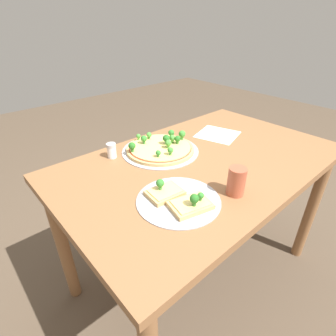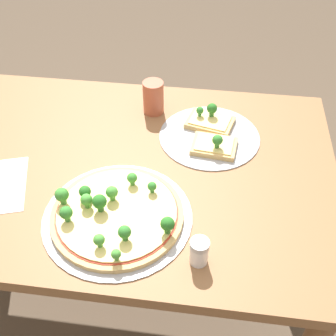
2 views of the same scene
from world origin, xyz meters
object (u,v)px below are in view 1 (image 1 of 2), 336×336
(drinking_cup, at_px, (236,181))
(condiment_shaker, at_px, (112,150))
(dining_table, at_px, (201,178))
(pizza_tray_whole, at_px, (161,148))
(pizza_tray_slice, at_px, (178,199))

(drinking_cup, distance_m, condiment_shaker, 0.58)
(drinking_cup, bearing_deg, condiment_shaker, 108.95)
(drinking_cup, relative_size, condiment_shaker, 1.55)
(drinking_cup, bearing_deg, dining_table, 66.65)
(dining_table, xyz_separation_m, condiment_shaker, (-0.30, 0.29, 0.14))
(pizza_tray_whole, bearing_deg, pizza_tray_slice, -121.40)
(pizza_tray_slice, bearing_deg, drinking_cup, -28.41)
(pizza_tray_slice, height_order, condiment_shaker, condiment_shaker)
(drinking_cup, xyz_separation_m, condiment_shaker, (-0.19, 0.55, -0.02))
(dining_table, relative_size, pizza_tray_whole, 3.55)
(dining_table, height_order, condiment_shaker, condiment_shaker)
(pizza_tray_slice, xyz_separation_m, condiment_shaker, (0.00, 0.45, 0.02))
(pizza_tray_slice, bearing_deg, condiment_shaker, 89.81)
(dining_table, bearing_deg, pizza_tray_slice, -153.10)
(drinking_cup, bearing_deg, pizza_tray_whole, 87.13)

